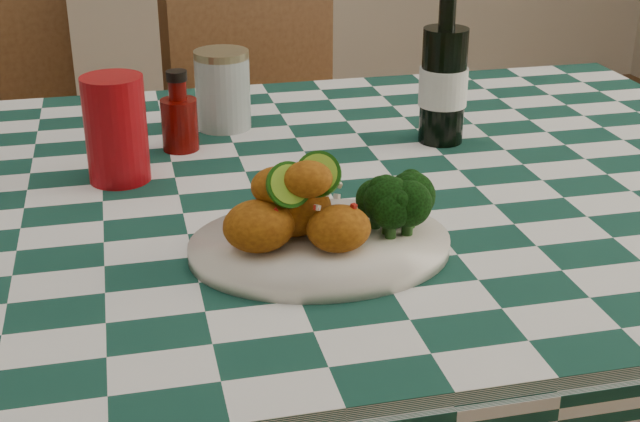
{
  "coord_description": "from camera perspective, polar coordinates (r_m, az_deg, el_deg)",
  "views": [
    {
      "loc": [
        -0.17,
        -1.14,
        1.26
      ],
      "look_at": [
        0.05,
        -0.22,
        0.84
      ],
      "focal_mm": 50.0,
      "sensor_mm": 36.0,
      "label": 1
    }
  ],
  "objects": [
    {
      "name": "wooden_chair_right",
      "position": [
        2.07,
        -1.06,
        2.36
      ],
      "size": [
        0.61,
        0.62,
        1.0
      ],
      "primitive_type": null,
      "rotation": [
        0.0,
        0.0,
        0.42
      ],
      "color": "#472814",
      "rests_on": "ground"
    },
    {
      "name": "dining_table",
      "position": [
        1.45,
        -3.86,
        -13.04
      ],
      "size": [
        1.66,
        1.06,
        0.79
      ],
      "primitive_type": null,
      "color": "#143E33",
      "rests_on": "ground"
    },
    {
      "name": "fried_chicken_pile",
      "position": [
        1.03,
        -0.9,
        0.59
      ],
      "size": [
        0.16,
        0.12,
        0.1
      ],
      "primitive_type": null,
      "color": "#A95F10",
      "rests_on": "plate"
    },
    {
      "name": "plate",
      "position": [
        1.06,
        -0.0,
        -2.27
      ],
      "size": [
        0.33,
        0.26,
        0.02
      ],
      "primitive_type": null,
      "rotation": [
        0.0,
        0.0,
        -0.05
      ],
      "color": "silver",
      "rests_on": "dining_table"
    },
    {
      "name": "red_tumbler",
      "position": [
        1.28,
        -12.93,
        5.12
      ],
      "size": [
        0.11,
        0.11,
        0.15
      ],
      "primitive_type": "cylinder",
      "rotation": [
        0.0,
        0.0,
        -0.29
      ],
      "color": "#98080E",
      "rests_on": "dining_table"
    },
    {
      "name": "mason_jar",
      "position": [
        1.49,
        -6.25,
        7.73
      ],
      "size": [
        0.09,
        0.09,
        0.13
      ],
      "primitive_type": null,
      "rotation": [
        0.0,
        0.0,
        0.0
      ],
      "color": "#B2BCBA",
      "rests_on": "dining_table"
    },
    {
      "name": "ketchup_bottle",
      "position": [
        1.39,
        -9.02,
        6.36
      ],
      "size": [
        0.07,
        0.07,
        0.13
      ],
      "primitive_type": null,
      "rotation": [
        0.0,
        0.0,
        0.31
      ],
      "color": "#5B0704",
      "rests_on": "dining_table"
    },
    {
      "name": "broccoli_side",
      "position": [
        1.08,
        4.96,
        0.59
      ],
      "size": [
        0.09,
        0.09,
        0.07
      ],
      "primitive_type": null,
      "color": "black",
      "rests_on": "plate"
    },
    {
      "name": "wooden_chair_left",
      "position": [
        2.03,
        -18.44,
        -0.06
      ],
      "size": [
        0.58,
        0.6,
        0.96
      ],
      "primitive_type": null,
      "rotation": [
        0.0,
        0.0,
        0.42
      ],
      "color": "#472814",
      "rests_on": "ground"
    },
    {
      "name": "beer_bottle",
      "position": [
        1.41,
        7.97,
        9.3
      ],
      "size": [
        0.08,
        0.08,
        0.25
      ],
      "primitive_type": null,
      "rotation": [
        0.0,
        0.0,
        0.11
      ],
      "color": "black",
      "rests_on": "dining_table"
    }
  ]
}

